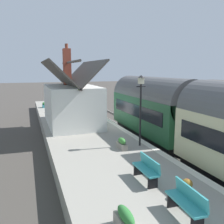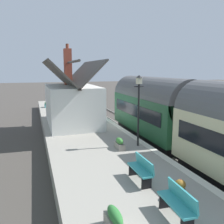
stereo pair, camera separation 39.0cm
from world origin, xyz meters
name	(u,v)px [view 1 (the left image)]	position (x,y,z in m)	size (l,w,h in m)	color
ground_plane	(132,135)	(0.00, 0.00, 0.00)	(160.00, 160.00, 0.00)	#423D38
platform	(84,134)	(0.00, 3.61, 0.41)	(32.00, 5.22, 0.82)	gray
platform_edge_coping	(117,126)	(0.00, 1.18, 0.83)	(32.00, 0.36, 0.02)	beige
rail_near	(151,133)	(0.00, -1.62, 0.07)	(52.00, 0.08, 0.14)	gray
rail_far	(134,134)	(0.00, -0.18, 0.07)	(52.00, 0.08, 0.14)	gray
station_building	(71,103)	(1.78, 4.10, 2.40)	(6.80, 3.67, 5.91)	white
bench_platform_end	(147,168)	(-8.41, 3.23, 1.29)	(1.40, 0.43, 0.88)	teal
bench_near_building	(187,201)	(-10.72, 3.25, 1.29)	(1.42, 0.49, 0.88)	teal
bench_mid_platform	(71,106)	(7.80, 3.12, 1.29)	(1.41, 0.47, 0.88)	teal
planter_edge_near	(187,188)	(-9.86, 2.60, 1.14)	(0.34, 0.34, 0.67)	gray
planter_corner_building	(44,105)	(10.50, 5.52, 1.09)	(0.74, 0.32, 0.57)	teal
planter_bench_right	(126,221)	(-10.71, 5.03, 1.11)	(0.94, 0.32, 0.60)	gray
planter_bench_left	(122,144)	(-4.78, 2.73, 1.08)	(0.83, 0.32, 0.56)	gray
planter_under_sign	(69,109)	(6.35, 3.50, 1.19)	(0.53, 0.53, 0.77)	#9E5138
lamp_post_platform	(141,97)	(-4.60, 1.64, 3.41)	(0.32, 0.50, 3.71)	black
station_sign_board	(78,96)	(9.38, 2.00, 2.01)	(0.96, 0.06, 1.57)	black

